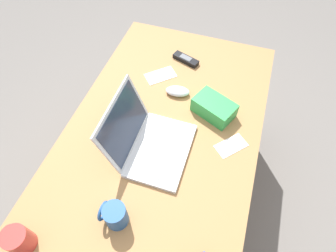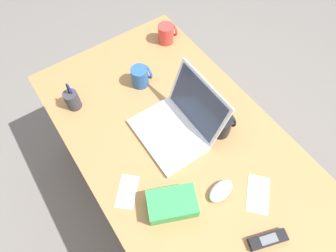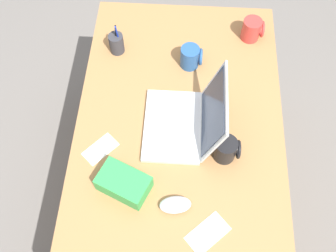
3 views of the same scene
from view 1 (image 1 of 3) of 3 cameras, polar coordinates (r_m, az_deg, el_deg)
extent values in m
plane|color=slate|center=(1.90, -1.15, -14.67)|extent=(6.00, 6.00, 0.00)
cube|color=#9E7042|center=(1.56, -1.38, -9.88)|extent=(1.48, 0.84, 0.75)
cube|color=silver|center=(1.18, -1.40, -4.89)|extent=(0.33, 0.23, 0.02)
cube|color=silver|center=(1.18, -2.35, -4.37)|extent=(0.27, 0.11, 0.00)
cube|color=silver|center=(1.16, 1.87, -5.57)|extent=(0.09, 0.05, 0.00)
cube|color=silver|center=(1.12, -8.95, 0.35)|extent=(0.32, 0.08, 0.23)
cube|color=#283347|center=(1.12, -8.72, 0.33)|extent=(0.29, 0.07, 0.20)
ellipsoid|color=silver|center=(1.37, 2.06, 7.04)|extent=(0.08, 0.12, 0.04)
cylinder|color=#C63833|center=(1.12, -27.95, -19.77)|extent=(0.08, 0.08, 0.10)
torus|color=#C63833|center=(1.14, -29.98, -18.61)|extent=(0.07, 0.01, 0.07)
cylinder|color=#26518C|center=(1.05, -10.56, -17.41)|extent=(0.08, 0.08, 0.10)
torus|color=#26518C|center=(1.05, -13.00, -16.43)|extent=(0.07, 0.01, 0.07)
cylinder|color=black|center=(1.26, -8.65, 2.88)|extent=(0.09, 0.09, 0.10)
torus|color=black|center=(1.27, -10.69, 3.53)|extent=(0.07, 0.01, 0.07)
cube|color=black|center=(1.54, 3.63, 13.34)|extent=(0.09, 0.15, 0.02)
cube|color=#595B60|center=(1.53, 3.66, 13.70)|extent=(0.05, 0.07, 0.00)
cube|color=green|center=(1.29, 9.32, 3.67)|extent=(0.18, 0.21, 0.08)
cube|color=white|center=(1.46, -1.52, 10.23)|extent=(0.16, 0.17, 0.00)
cube|color=white|center=(1.23, 12.67, -3.92)|extent=(0.15, 0.14, 0.00)
camera|label=2|loc=(1.05, 41.87, 51.16)|focal=30.03mm
camera|label=3|loc=(1.39, 20.82, 68.80)|focal=42.16mm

